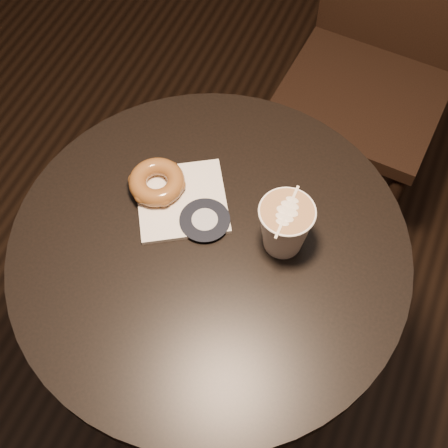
% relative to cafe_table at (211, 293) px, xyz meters
% --- Properties ---
extents(cafe_table, '(0.70, 0.70, 0.75)m').
position_rel_cafe_table_xyz_m(cafe_table, '(0.00, 0.00, 0.00)').
color(cafe_table, black).
rests_on(cafe_table, ground).
extents(chair, '(0.44, 0.44, 1.03)m').
position_rel_cafe_table_xyz_m(chair, '(0.13, 0.80, 0.03)').
color(chair, black).
rests_on(chair, ground).
extents(pastry_bag, '(0.22, 0.22, 0.01)m').
position_rel_cafe_table_xyz_m(pastry_bag, '(-0.08, 0.06, 0.20)').
color(pastry_bag, white).
rests_on(pastry_bag, cafe_table).
extents(doughnut, '(0.10, 0.10, 0.03)m').
position_rel_cafe_table_xyz_m(doughnut, '(-0.13, 0.07, 0.22)').
color(doughnut, brown).
rests_on(doughnut, pastry_bag).
extents(latte_cup, '(0.09, 0.09, 0.10)m').
position_rel_cafe_table_xyz_m(latte_cup, '(0.11, 0.05, 0.25)').
color(latte_cup, white).
rests_on(latte_cup, cafe_table).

